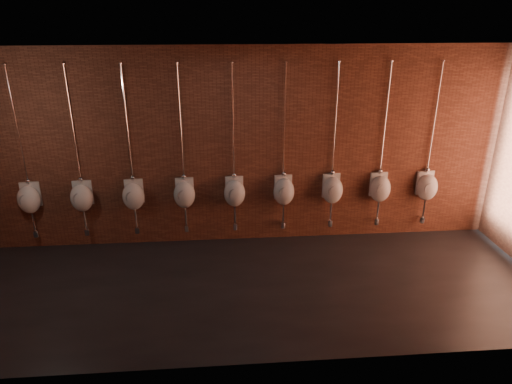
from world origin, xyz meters
TOP-DOWN VIEW (x-y plane):
  - ground at (0.00, 0.00)m, footprint 8.50×8.50m
  - room_shell at (0.00, 0.00)m, footprint 8.54×3.04m
  - urinal_0 at (-3.35, 1.38)m, footprint 0.38×0.34m
  - urinal_1 at (-2.54, 1.38)m, footprint 0.38×0.34m
  - urinal_2 at (-1.73, 1.38)m, footprint 0.38×0.34m
  - urinal_3 at (-0.93, 1.38)m, footprint 0.38×0.34m
  - urinal_4 at (-0.12, 1.38)m, footprint 0.38×0.34m
  - urinal_5 at (0.69, 1.38)m, footprint 0.38×0.34m
  - urinal_6 at (1.50, 1.38)m, footprint 0.38×0.34m
  - urinal_7 at (2.31, 1.38)m, footprint 0.38×0.34m
  - urinal_8 at (3.12, 1.38)m, footprint 0.38×0.34m

SIDE VIEW (x-z plane):
  - ground at x=0.00m, z-range 0.00..0.00m
  - urinal_0 at x=-3.35m, z-range -0.44..2.27m
  - urinal_1 at x=-2.54m, z-range -0.44..2.27m
  - urinal_2 at x=-1.73m, z-range -0.44..2.27m
  - urinal_3 at x=-0.93m, z-range -0.44..2.27m
  - urinal_4 at x=-0.12m, z-range -0.44..2.27m
  - urinal_5 at x=0.69m, z-range -0.44..2.27m
  - urinal_6 at x=1.50m, z-range -0.44..2.27m
  - urinal_7 at x=2.31m, z-range -0.44..2.27m
  - urinal_8 at x=3.12m, z-range -0.44..2.27m
  - room_shell at x=0.00m, z-range 0.40..3.62m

